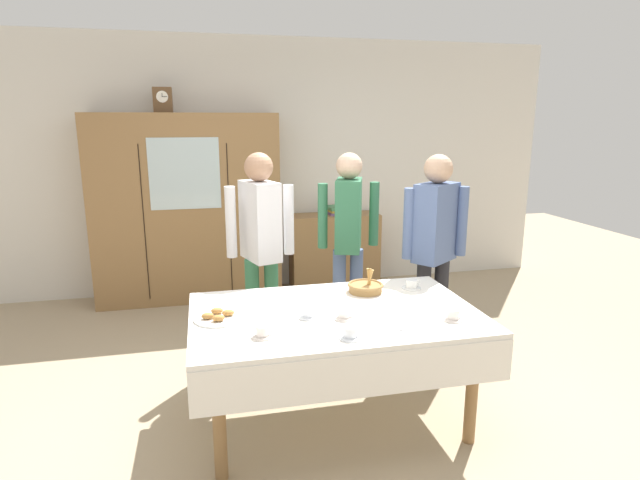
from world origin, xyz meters
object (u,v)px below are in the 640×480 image
(tea_cup_mid_left, at_px, (263,332))
(spoon_far_left, at_px, (269,295))
(bookshelf_low, at_px, (334,251))
(bread_basket, at_px, (366,287))
(spoon_near_left, at_px, (441,296))
(spoon_mid_left, at_px, (397,330))
(mantel_clock, at_px, (163,100))
(tea_cup_near_right, at_px, (453,315))
(tea_cup_back_edge, at_px, (309,313))
(pastry_plate, at_px, (218,317))
(wall_cabinet, at_px, (188,209))
(tea_cup_center, at_px, (412,285))
(tea_cup_far_left, at_px, (351,333))
(person_by_cabinet, at_px, (348,229))
(book_stack, at_px, (335,210))
(tea_cup_front_edge, at_px, (345,314))
(dining_table, at_px, (336,328))
(person_behind_table_right, at_px, (435,238))
(person_behind_table_left, at_px, (261,236))

(tea_cup_mid_left, relative_size, spoon_far_left, 1.09)
(bookshelf_low, distance_m, bread_basket, 2.36)
(bookshelf_low, bearing_deg, spoon_near_left, -88.43)
(tea_cup_mid_left, bearing_deg, spoon_mid_left, -7.18)
(mantel_clock, bearing_deg, tea_cup_near_right, -58.97)
(tea_cup_back_edge, relative_size, pastry_plate, 0.46)
(wall_cabinet, relative_size, spoon_far_left, 16.10)
(bookshelf_low, distance_m, tea_cup_center, 2.33)
(tea_cup_far_left, height_order, spoon_near_left, tea_cup_far_left)
(tea_cup_back_edge, xyz_separation_m, person_by_cabinet, (0.60, 1.25, 0.21))
(book_stack, relative_size, tea_cup_front_edge, 1.82)
(dining_table, height_order, mantel_clock, mantel_clock)
(spoon_near_left, distance_m, person_behind_table_right, 0.70)
(tea_cup_center, xyz_separation_m, spoon_far_left, (-0.97, 0.08, -0.02))
(tea_cup_front_edge, relative_size, spoon_mid_left, 1.09)
(tea_cup_far_left, relative_size, person_behind_table_right, 0.08)
(spoon_near_left, distance_m, person_behind_table_left, 1.43)
(wall_cabinet, bearing_deg, tea_cup_mid_left, -81.27)
(dining_table, height_order, tea_cup_near_right, tea_cup_near_right)
(spoon_mid_left, bearing_deg, tea_cup_near_right, 12.77)
(pastry_plate, bearing_deg, person_behind_table_right, 22.27)
(tea_cup_mid_left, height_order, person_behind_table_right, person_behind_table_right)
(tea_cup_near_right, bearing_deg, bread_basket, 120.63)
(bookshelf_low, xyz_separation_m, book_stack, (-0.00, 0.00, 0.46))
(tea_cup_front_edge, distance_m, tea_cup_far_left, 0.28)
(tea_cup_front_edge, bearing_deg, person_behind_table_right, 41.26)
(book_stack, height_order, tea_cup_front_edge, book_stack)
(mantel_clock, xyz_separation_m, person_behind_table_right, (2.04, -1.84, -1.06))
(spoon_far_left, bearing_deg, mantel_clock, 108.39)
(wall_cabinet, distance_m, pastry_plate, 2.54)
(dining_table, bearing_deg, tea_cup_far_left, -92.62)
(tea_cup_mid_left, bearing_deg, dining_table, 26.72)
(tea_cup_back_edge, relative_size, tea_cup_near_right, 1.00)
(tea_cup_center, relative_size, person_behind_table_right, 0.08)
(pastry_plate, bearing_deg, dining_table, -5.47)
(person_behind_table_left, bearing_deg, wall_cabinet, 110.60)
(bread_basket, relative_size, person_behind_table_right, 0.15)
(book_stack, bearing_deg, spoon_near_left, -88.43)
(person_by_cabinet, bearing_deg, tea_cup_mid_left, -121.25)
(tea_cup_mid_left, xyz_separation_m, pastry_plate, (-0.22, 0.30, -0.01))
(bread_basket, bearing_deg, spoon_far_left, 173.08)
(dining_table, xyz_separation_m, pastry_plate, (-0.69, 0.07, 0.11))
(person_behind_table_right, bearing_deg, book_stack, 98.97)
(tea_cup_near_right, bearing_deg, pastry_plate, 166.89)
(person_behind_table_left, bearing_deg, pastry_plate, -110.16)
(bread_basket, bearing_deg, mantel_clock, 121.13)
(tea_cup_near_right, relative_size, spoon_far_left, 1.09)
(book_stack, bearing_deg, dining_table, -104.26)
(spoon_mid_left, bearing_deg, tea_cup_center, 61.48)
(spoon_mid_left, bearing_deg, bread_basket, 87.41)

